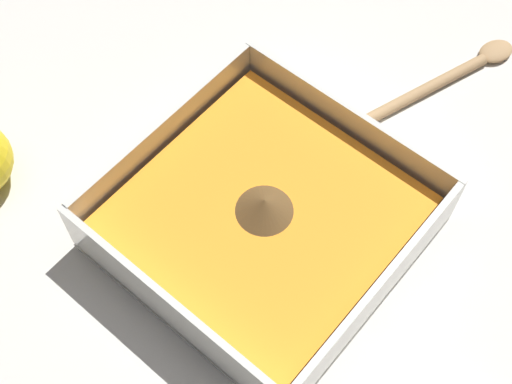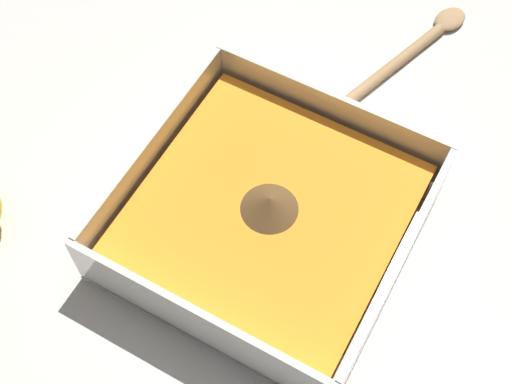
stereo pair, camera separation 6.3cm
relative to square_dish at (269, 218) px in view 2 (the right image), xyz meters
name	(u,v)px [view 2 (the right image)]	position (x,y,z in m)	size (l,w,h in m)	color
ground_plane	(287,240)	(0.02, 0.00, -0.02)	(4.00, 4.00, 0.00)	beige
square_dish	(269,218)	(0.00, 0.00, 0.00)	(0.24, 0.24, 0.07)	silver
wooden_spoon	(406,53)	(0.03, 0.25, -0.02)	(0.09, 0.21, 0.01)	tan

